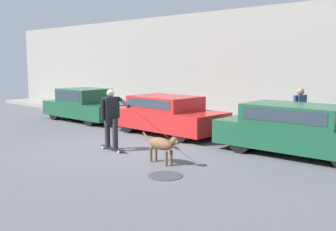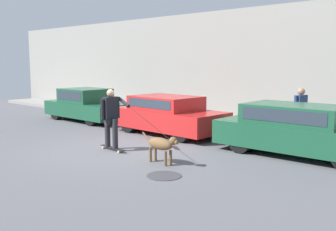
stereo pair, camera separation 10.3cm
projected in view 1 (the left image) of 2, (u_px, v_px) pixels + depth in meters
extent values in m
plane|color=#545459|center=(120.00, 149.00, 11.04)|extent=(36.00, 36.00, 0.00)
cube|color=gray|center=(238.00, 68.00, 15.18)|extent=(32.00, 0.30, 4.45)
cube|color=gray|center=(219.00, 126.00, 14.60)|extent=(30.00, 2.04, 0.15)
cylinder|color=black|center=(119.00, 114.00, 16.22)|extent=(0.64, 0.20, 0.64)
cylinder|color=black|center=(90.00, 118.00, 15.11)|extent=(0.64, 0.20, 0.64)
cylinder|color=black|center=(84.00, 109.00, 17.84)|extent=(0.64, 0.20, 0.64)
cylinder|color=black|center=(55.00, 112.00, 16.73)|extent=(0.64, 0.20, 0.64)
cube|color=#194C33|center=(86.00, 109.00, 16.45)|extent=(3.96, 1.76, 0.59)
cube|color=#194C33|center=(84.00, 95.00, 16.48)|extent=(1.91, 1.57, 0.56)
cube|color=#28333D|center=(68.00, 96.00, 15.90)|extent=(1.67, 0.02, 0.36)
cylinder|color=black|center=(211.00, 126.00, 13.08)|extent=(0.66, 0.22, 0.66)
cylinder|color=black|center=(180.00, 132.00, 11.98)|extent=(0.66, 0.22, 0.66)
cylinder|color=black|center=(159.00, 119.00, 14.77)|extent=(0.66, 0.22, 0.66)
cylinder|color=black|center=(128.00, 123.00, 13.67)|extent=(0.66, 0.22, 0.66)
cube|color=#B21E1E|center=(169.00, 119.00, 13.35)|extent=(4.03, 1.88, 0.64)
cube|color=#B21E1E|center=(165.00, 103.00, 13.39)|extent=(2.30, 1.66, 0.46)
cube|color=#28333D|center=(148.00, 104.00, 12.81)|extent=(1.99, 0.07, 0.29)
cylinder|color=black|center=(265.00, 134.00, 11.71)|extent=(0.65, 0.22, 0.65)
cylinder|color=black|center=(240.00, 141.00, 10.60)|extent=(0.65, 0.22, 0.65)
cube|color=#194C33|center=(300.00, 136.00, 10.26)|extent=(4.43, 1.86, 0.65)
cube|color=#194C33|center=(295.00, 114.00, 10.29)|extent=(2.55, 1.62, 0.50)
cube|color=#28333D|center=(282.00, 116.00, 9.70)|extent=(2.20, 0.08, 0.32)
cylinder|color=brown|center=(171.00, 158.00, 9.36)|extent=(0.07, 0.07, 0.36)
cylinder|color=brown|center=(166.00, 159.00, 9.25)|extent=(0.07, 0.07, 0.36)
cylinder|color=brown|center=(156.00, 154.00, 9.76)|extent=(0.07, 0.07, 0.36)
cylinder|color=brown|center=(151.00, 155.00, 9.65)|extent=(0.07, 0.07, 0.36)
ellipsoid|color=brown|center=(161.00, 144.00, 9.47)|extent=(0.81, 0.36, 0.30)
sphere|color=brown|center=(174.00, 141.00, 9.12)|extent=(0.20, 0.20, 0.20)
cylinder|color=brown|center=(177.00, 142.00, 9.06)|extent=(0.12, 0.10, 0.09)
cylinder|color=brown|center=(147.00, 137.00, 9.83)|extent=(0.32, 0.07, 0.24)
cylinder|color=beige|center=(123.00, 151.00, 10.68)|extent=(0.07, 0.04, 0.07)
cylinder|color=beige|center=(119.00, 152.00, 10.57)|extent=(0.07, 0.04, 0.07)
cylinder|color=beige|center=(107.00, 147.00, 11.22)|extent=(0.07, 0.04, 0.07)
cylinder|color=beige|center=(103.00, 148.00, 11.12)|extent=(0.07, 0.04, 0.07)
cube|color=black|center=(113.00, 148.00, 10.89)|extent=(1.06, 0.20, 0.02)
cylinder|color=#232328|center=(115.00, 134.00, 10.74)|extent=(0.15, 0.15, 0.81)
cylinder|color=#232328|center=(107.00, 132.00, 11.01)|extent=(0.15, 0.15, 0.81)
cube|color=#232328|center=(111.00, 121.00, 10.83)|extent=(0.21, 0.36, 0.16)
cube|color=black|center=(111.00, 108.00, 10.78)|extent=(0.25, 0.45, 0.59)
sphere|color=tan|center=(110.00, 93.00, 10.73)|extent=(0.21, 0.21, 0.21)
cylinder|color=black|center=(103.00, 110.00, 10.60)|extent=(0.10, 0.10, 0.56)
cylinder|color=black|center=(124.00, 102.00, 10.73)|extent=(0.57, 0.19, 0.28)
cylinder|color=black|center=(150.00, 123.00, 9.83)|extent=(1.91, 0.34, 0.68)
cylinder|color=#3D4760|center=(297.00, 125.00, 11.99)|extent=(0.15, 0.15, 0.75)
cylinder|color=#3D4760|center=(301.00, 125.00, 12.09)|extent=(0.15, 0.15, 0.75)
cube|color=navy|center=(300.00, 104.00, 11.96)|extent=(0.27, 0.43, 0.54)
cylinder|color=navy|center=(295.00, 104.00, 11.81)|extent=(0.09, 0.09, 0.52)
cylinder|color=navy|center=(305.00, 103.00, 12.10)|extent=(0.09, 0.09, 0.52)
sphere|color=#997056|center=(301.00, 91.00, 11.90)|extent=(0.22, 0.22, 0.22)
cube|color=black|center=(295.00, 117.00, 11.86)|extent=(0.15, 0.31, 0.29)
cylinder|color=#38383D|center=(165.00, 176.00, 8.46)|extent=(0.76, 0.76, 0.01)
cylinder|color=gold|center=(240.00, 129.00, 12.51)|extent=(0.17, 0.17, 0.63)
sphere|color=gold|center=(241.00, 118.00, 12.46)|extent=(0.18, 0.18, 0.18)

